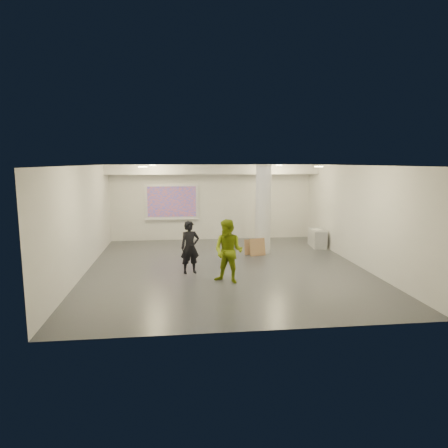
{
  "coord_description": "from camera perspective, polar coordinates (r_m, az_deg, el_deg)",
  "views": [
    {
      "loc": [
        -1.39,
        -11.37,
        3.1
      ],
      "look_at": [
        0.0,
        0.4,
        1.25
      ],
      "focal_mm": 32.0,
      "sensor_mm": 36.0,
      "label": 1
    }
  ],
  "objects": [
    {
      "name": "wall_right",
      "position": [
        12.68,
        18.48,
        1.17
      ],
      "size": [
        0.01,
        9.0,
        3.0
      ],
      "primitive_type": "cube",
      "color": "silver",
      "rests_on": "floor"
    },
    {
      "name": "floor",
      "position": [
        11.87,
        0.23,
        -6.27
      ],
      "size": [
        8.0,
        9.0,
        0.01
      ],
      "primitive_type": "cube",
      "color": "#373A3F",
      "rests_on": "ground"
    },
    {
      "name": "downlight_ne",
      "position": [
        14.33,
        7.86,
        8.31
      ],
      "size": [
        0.22,
        0.22,
        0.02
      ],
      "primitive_type": "cylinder",
      "color": "#F2E58E",
      "rests_on": "ceiling"
    },
    {
      "name": "wall_left",
      "position": [
        11.78,
        -19.47,
        0.55
      ],
      "size": [
        0.01,
        9.0,
        3.0
      ],
      "primitive_type": "cube",
      "color": "silver",
      "rests_on": "floor"
    },
    {
      "name": "wall_front",
      "position": [
        7.19,
        4.59,
        -4.0
      ],
      "size": [
        8.0,
        0.01,
        3.0
      ],
      "primitive_type": "cube",
      "color": "silver",
      "rests_on": "floor"
    },
    {
      "name": "credenza",
      "position": [
        15.1,
        13.18,
        -1.98
      ],
      "size": [
        0.56,
        1.13,
        0.64
      ],
      "primitive_type": "cube",
      "rotation": [
        0.0,
        0.0,
        -0.09
      ],
      "color": "#9FA2A5",
      "rests_on": "floor"
    },
    {
      "name": "projection_screen",
      "position": [
        15.9,
        -7.47,
        3.11
      ],
      "size": [
        2.1,
        0.13,
        1.42
      ],
      "color": "silver",
      "rests_on": "wall_back"
    },
    {
      "name": "man",
      "position": [
        10.26,
        0.65,
        -3.93
      ],
      "size": [
        1.01,
        0.94,
        1.65
      ],
      "primitive_type": "imported",
      "rotation": [
        0.0,
        0.0,
        -0.53
      ],
      "color": "olive",
      "rests_on": "floor"
    },
    {
      "name": "wall_back",
      "position": [
        16.01,
        -1.72,
        3.13
      ],
      "size": [
        8.0,
        0.01,
        3.0
      ],
      "primitive_type": "cube",
      "color": "silver",
      "rests_on": "floor"
    },
    {
      "name": "column",
      "position": [
        13.58,
        5.61,
        2.06
      ],
      "size": [
        0.52,
        0.52,
        3.0
      ],
      "primitive_type": "cylinder",
      "color": "silver",
      "rests_on": "floor"
    },
    {
      "name": "cardboard_front",
      "position": [
        13.5,
        3.93,
        -3.31
      ],
      "size": [
        0.48,
        0.2,
        0.51
      ],
      "primitive_type": "cube",
      "rotation": [
        -0.28,
        0.0,
        -0.02
      ],
      "color": "olive",
      "rests_on": "floor"
    },
    {
      "name": "woman",
      "position": [
        11.19,
        -4.88,
        -3.34
      ],
      "size": [
        0.61,
        0.48,
        1.48
      ],
      "primitive_type": "imported",
      "rotation": [
        0.0,
        0.0,
        0.25
      ],
      "color": "black",
      "rests_on": "floor"
    },
    {
      "name": "downlight_se",
      "position": [
        10.5,
        13.38,
        7.98
      ],
      "size": [
        0.22,
        0.22,
        0.02
      ],
      "primitive_type": "cylinder",
      "color": "#F2E58E",
      "rests_on": "ceiling"
    },
    {
      "name": "soffit_band",
      "position": [
        15.39,
        -1.56,
        7.82
      ],
      "size": [
        8.0,
        1.1,
        0.36
      ],
      "primitive_type": "cube",
      "color": "silver",
      "rests_on": "ceiling"
    },
    {
      "name": "cardboard_back",
      "position": [
        13.35,
        4.79,
        -3.31
      ],
      "size": [
        0.56,
        0.28,
        0.58
      ],
      "primitive_type": "cube",
      "rotation": [
        -0.22,
        0.0,
        0.2
      ],
      "color": "olive",
      "rests_on": "floor"
    },
    {
      "name": "downlight_nw",
      "position": [
        13.9,
        -10.18,
        8.24
      ],
      "size": [
        0.22,
        0.22,
        0.02
      ],
      "primitive_type": "cylinder",
      "color": "#F2E58E",
      "rests_on": "ceiling"
    },
    {
      "name": "papers_stack",
      "position": [
        15.01,
        13.18,
        -0.77
      ],
      "size": [
        0.33,
        0.38,
        0.02
      ],
      "primitive_type": "cube",
      "rotation": [
        0.0,
        0.0,
        0.3
      ],
      "color": "white",
      "rests_on": "credenza"
    },
    {
      "name": "ceiling",
      "position": [
        11.46,
        0.24,
        8.37
      ],
      "size": [
        8.0,
        9.0,
        0.01
      ],
      "primitive_type": "cube",
      "color": "silver",
      "rests_on": "floor"
    },
    {
      "name": "downlight_sw",
      "position": [
        9.91,
        -11.54,
        8.01
      ],
      "size": [
        0.22,
        0.22,
        0.02
      ],
      "primitive_type": "cylinder",
      "color": "#F2E58E",
      "rests_on": "ceiling"
    }
  ]
}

